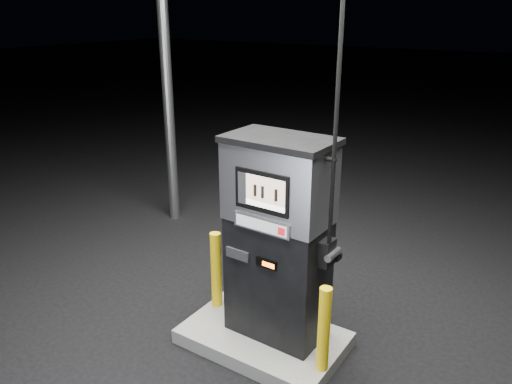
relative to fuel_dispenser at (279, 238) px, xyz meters
The scene contains 5 objects.
ground 1.20m from the fuel_dispenser, 136.41° to the right, with size 80.00×80.00×0.00m, color black.
pump_island 1.12m from the fuel_dispenser, 136.41° to the right, with size 1.60×1.00×0.15m, color slate.
fuel_dispenser is the anchor object (origin of this frame).
bollard_left 1.00m from the fuel_dispenser, behind, with size 0.12×0.12×0.87m, color yellow.
bollard_right 0.93m from the fuel_dispenser, 22.85° to the right, with size 0.11×0.11×0.84m, color yellow.
Camera 1 is at (2.27, -3.61, 3.25)m, focal length 35.00 mm.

